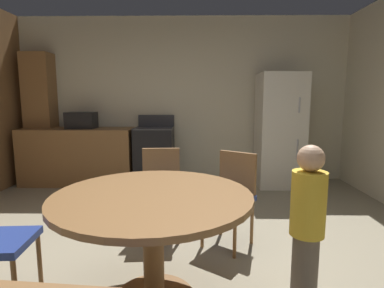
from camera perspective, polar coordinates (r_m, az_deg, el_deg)
ground_plane at (r=2.62m, az=-4.80°, el=-23.34°), size 14.00×14.00×0.00m
wall_back at (r=5.29m, az=-1.66°, el=8.14°), size 5.71×0.12×2.70m
kitchen_counter at (r=5.33m, az=-20.13°, el=-2.10°), size 1.76×0.60×0.90m
pantry_column at (r=5.69m, az=-26.03°, el=4.29°), size 0.44×0.36×2.10m
oven_range at (r=5.02m, az=-6.89°, el=-2.06°), size 0.60×0.60×1.10m
refrigerator at (r=5.03m, az=15.85°, el=2.45°), size 0.68×0.68×1.76m
microwave at (r=5.24m, az=-19.73°, el=4.14°), size 0.44×0.32×0.26m
dining_table at (r=2.11m, az=-7.23°, el=-12.99°), size 1.31×1.31×0.76m
chair_northeast at (r=2.96m, az=7.28°, el=-8.81°), size 0.56×0.56×0.87m
chair_north at (r=3.15m, az=-5.76°, el=-7.74°), size 0.43×0.43×0.87m
person_child at (r=2.19m, az=20.48°, el=-13.50°), size 0.23×0.23×1.09m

